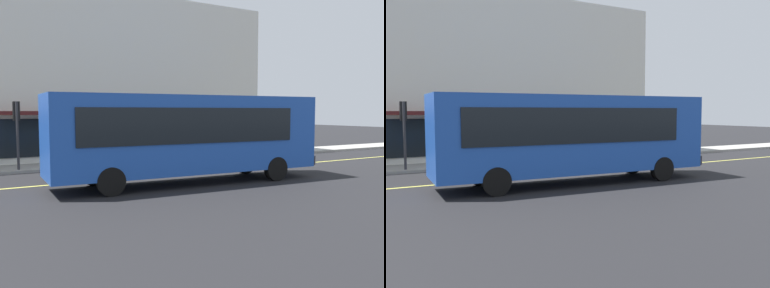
{
  "view_description": "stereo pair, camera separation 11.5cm",
  "coord_description": "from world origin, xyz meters",
  "views": [
    {
      "loc": [
        -9.24,
        -16.82,
        2.89
      ],
      "look_at": [
        -0.97,
        -2.62,
        1.6
      ],
      "focal_mm": 39.11,
      "sensor_mm": 36.0,
      "label": 1
    },
    {
      "loc": [
        -9.14,
        -16.87,
        2.89
      ],
      "look_at": [
        -0.97,
        -2.62,
        1.6
      ],
      "focal_mm": 39.11,
      "sensor_mm": 36.0,
      "label": 2
    }
  ],
  "objects": [
    {
      "name": "ground",
      "position": [
        0.0,
        0.0,
        0.0
      ],
      "size": [
        120.0,
        120.0,
        0.0
      ],
      "primitive_type": "plane",
      "color": "black"
    },
    {
      "name": "sidewalk",
      "position": [
        0.0,
        5.0,
        0.07
      ],
      "size": [
        80.0,
        2.53,
        0.15
      ],
      "primitive_type": "cube",
      "color": "#9E9B93",
      "rests_on": "ground"
    },
    {
      "name": "lane_centre_stripe",
      "position": [
        0.0,
        0.0,
        0.0
      ],
      "size": [
        36.0,
        0.16,
        0.01
      ],
      "primitive_type": "cube",
      "color": "#D8D14C",
      "rests_on": "ground"
    },
    {
      "name": "storefront_building",
      "position": [
        -3.05,
        11.3,
        4.87
      ],
      "size": [
        25.1,
        10.69,
        9.75
      ],
      "color": "silver",
      "rests_on": "ground"
    },
    {
      "name": "bus",
      "position": [
        -0.93,
        -2.33,
        1.99
      ],
      "size": [
        11.25,
        3.1,
        3.5
      ],
      "color": "#1E4CAD",
      "rests_on": "ground"
    },
    {
      "name": "traffic_light",
      "position": [
        -6.48,
        4.26,
        2.53
      ],
      "size": [
        0.3,
        0.52,
        3.2
      ],
      "color": "#2D2D33",
      "rests_on": "sidewalk"
    },
    {
      "name": "pedestrian_waiting",
      "position": [
        0.33,
        5.02,
        1.18
      ],
      "size": [
        0.34,
        0.34,
        1.71
      ],
      "color": "black",
      "rests_on": "sidewalk"
    }
  ]
}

